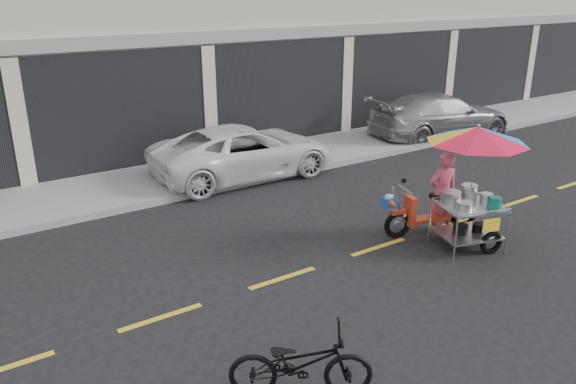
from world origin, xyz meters
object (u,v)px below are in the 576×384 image
white_pickup (244,151)px  near_bicycle (301,363)px  silver_pickup (440,116)px  food_vendor_rig (462,168)px

white_pickup → near_bicycle: size_ratio=2.79×
white_pickup → near_bicycle: 7.75m
near_bicycle → silver_pickup: bearing=-22.0°
silver_pickup → near_bicycle: size_ratio=2.84×
food_vendor_rig → white_pickup: bearing=121.0°
white_pickup → food_vendor_rig: bearing=-163.9°
silver_pickup → food_vendor_rig: food_vendor_rig is taller
silver_pickup → food_vendor_rig: size_ratio=2.06×
white_pickup → near_bicycle: bearing=157.0°
near_bicycle → food_vendor_rig: (4.59, 1.77, 0.96)m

